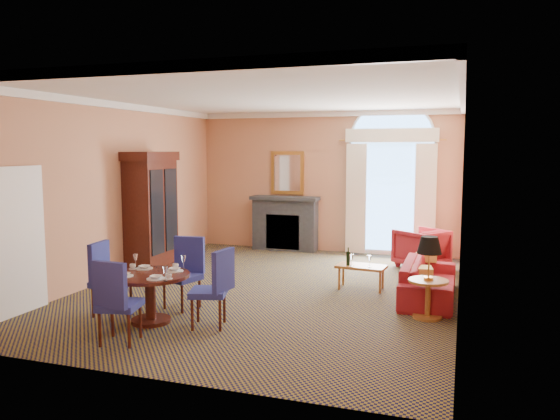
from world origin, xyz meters
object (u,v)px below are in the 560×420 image
(armoire, at_px, (151,213))
(side_table, at_px, (429,267))
(dining_table, at_px, (150,286))
(sofa, at_px, (429,280))
(coffee_table, at_px, (360,267))
(armchair, at_px, (421,248))

(armoire, height_order, side_table, armoire)
(armoire, xyz_separation_m, dining_table, (1.75, -2.85, -0.60))
(dining_table, relative_size, sofa, 0.54)
(armoire, bearing_deg, coffee_table, -2.46)
(dining_table, xyz_separation_m, sofa, (3.52, 2.44, -0.22))
(coffee_table, bearing_deg, armoire, -176.44)
(armoire, height_order, coffee_table, armoire)
(sofa, bearing_deg, side_table, -177.23)
(dining_table, relative_size, side_table, 0.95)
(side_table, bearing_deg, armchair, 95.76)
(armoire, xyz_separation_m, sofa, (5.27, -0.41, -0.82))
(dining_table, xyz_separation_m, coffee_table, (2.40, 2.67, -0.12))
(armoire, xyz_separation_m, side_table, (5.32, -1.45, -0.38))
(dining_table, height_order, armchair, dining_table)
(armoire, bearing_deg, dining_table, -58.50)
(sofa, relative_size, side_table, 1.77)
(dining_table, distance_m, sofa, 4.29)
(side_table, bearing_deg, armoire, 164.77)
(armoire, relative_size, coffee_table, 2.70)
(dining_table, distance_m, armchair, 5.73)
(armoire, relative_size, sofa, 1.15)
(armoire, distance_m, sofa, 5.35)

